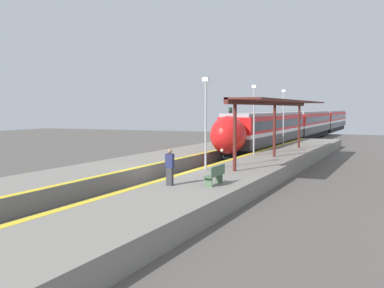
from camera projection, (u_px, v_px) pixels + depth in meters
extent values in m
plane|color=#56514C|center=(164.00, 185.00, 27.59)|extent=(120.00, 120.00, 0.00)
cube|color=slate|center=(153.00, 182.00, 27.87)|extent=(0.08, 90.00, 0.15)
cube|color=slate|center=(175.00, 184.00, 27.29)|extent=(0.08, 90.00, 0.15)
cube|color=black|center=(269.00, 146.00, 48.63)|extent=(2.47, 20.05, 0.74)
cube|color=#38383D|center=(269.00, 138.00, 48.57)|extent=(2.81, 21.79, 0.94)
cube|color=white|center=(269.00, 131.00, 48.52)|extent=(2.82, 21.79, 0.32)
cube|color=red|center=(269.00, 123.00, 48.45)|extent=(2.81, 21.79, 1.43)
cube|color=black|center=(269.00, 123.00, 48.46)|extent=(2.84, 20.05, 0.78)
cube|color=#9E9EA3|center=(269.00, 114.00, 48.39)|extent=(2.53, 21.79, 0.30)
cylinder|color=black|center=(237.00, 154.00, 41.76)|extent=(0.12, 0.88, 0.88)
cylinder|color=black|center=(253.00, 154.00, 41.18)|extent=(0.12, 0.88, 0.88)
cylinder|color=black|center=(245.00, 152.00, 43.77)|extent=(0.12, 0.88, 0.88)
cylinder|color=black|center=(260.00, 152.00, 43.19)|extent=(0.12, 0.88, 0.88)
cylinder|color=black|center=(275.00, 143.00, 54.09)|extent=(0.12, 0.88, 0.88)
cylinder|color=black|center=(288.00, 144.00, 53.51)|extent=(0.12, 0.88, 0.88)
cylinder|color=black|center=(280.00, 142.00, 56.09)|extent=(0.12, 0.88, 0.88)
cylinder|color=black|center=(292.00, 143.00, 55.51)|extent=(0.12, 0.88, 0.88)
ellipsoid|color=red|center=(228.00, 135.00, 37.40)|extent=(2.70, 3.81, 2.96)
ellipsoid|color=black|center=(226.00, 129.00, 36.93)|extent=(1.97, 2.23, 1.51)
sphere|color=#F9F4CC|center=(222.00, 150.00, 36.18)|extent=(0.24, 0.24, 0.24)
cube|color=black|center=(309.00, 135.00, 69.23)|extent=(2.47, 20.05, 0.74)
cube|color=#38383D|center=(309.00, 129.00, 69.17)|extent=(2.81, 21.79, 0.94)
cube|color=white|center=(309.00, 125.00, 69.12)|extent=(2.82, 21.79, 0.32)
cube|color=red|center=(309.00, 118.00, 69.06)|extent=(2.81, 21.79, 1.43)
cube|color=black|center=(309.00, 119.00, 69.07)|extent=(2.84, 20.05, 0.78)
cube|color=#9E9EA3|center=(310.00, 112.00, 69.00)|extent=(2.53, 21.79, 0.30)
cylinder|color=black|center=(292.00, 139.00, 62.37)|extent=(0.12, 0.88, 0.88)
cylinder|color=black|center=(304.00, 139.00, 61.79)|extent=(0.12, 0.88, 0.88)
cylinder|color=black|center=(296.00, 138.00, 64.38)|extent=(0.12, 0.88, 0.88)
cylinder|color=black|center=(307.00, 138.00, 63.80)|extent=(0.12, 0.88, 0.88)
cylinder|color=black|center=(311.00, 134.00, 74.69)|extent=(0.12, 0.88, 0.88)
cylinder|color=black|center=(320.00, 134.00, 74.11)|extent=(0.12, 0.88, 0.88)
cylinder|color=black|center=(313.00, 133.00, 76.70)|extent=(0.12, 0.88, 0.88)
cylinder|color=black|center=(323.00, 133.00, 76.12)|extent=(0.12, 0.88, 0.88)
cube|color=black|center=(331.00, 129.00, 89.84)|extent=(2.47, 20.05, 0.74)
cube|color=#38383D|center=(331.00, 124.00, 89.78)|extent=(2.81, 21.79, 0.94)
cube|color=white|center=(331.00, 121.00, 89.73)|extent=(2.82, 21.79, 0.32)
cube|color=red|center=(331.00, 116.00, 89.67)|extent=(2.81, 21.79, 1.43)
cube|color=black|center=(331.00, 117.00, 89.67)|extent=(2.84, 20.05, 0.78)
cube|color=#9E9EA3|center=(331.00, 112.00, 89.60)|extent=(2.53, 21.79, 0.30)
cylinder|color=black|center=(320.00, 131.00, 82.97)|extent=(0.12, 0.88, 0.88)
cylinder|color=black|center=(329.00, 131.00, 82.39)|extent=(0.12, 0.88, 0.88)
cylinder|color=black|center=(322.00, 131.00, 84.98)|extent=(0.12, 0.88, 0.88)
cylinder|color=black|center=(331.00, 131.00, 84.40)|extent=(0.12, 0.88, 0.88)
cylinder|color=black|center=(331.00, 128.00, 95.30)|extent=(0.12, 0.88, 0.88)
cylinder|color=black|center=(339.00, 128.00, 94.72)|extent=(0.12, 0.88, 0.88)
cylinder|color=black|center=(333.00, 128.00, 97.30)|extent=(0.12, 0.88, 0.88)
cylinder|color=black|center=(340.00, 128.00, 96.72)|extent=(0.12, 0.88, 0.88)
cube|color=gray|center=(227.00, 181.00, 26.01)|extent=(4.48, 64.00, 0.89)
cube|color=yellow|center=(193.00, 171.00, 26.80)|extent=(0.40, 64.00, 0.01)
cube|color=gray|center=(108.00, 173.00, 29.09)|extent=(4.44, 64.00, 0.89)
cube|color=yellow|center=(137.00, 168.00, 28.24)|extent=(0.40, 64.00, 0.01)
cube|color=#4C6B4C|center=(208.00, 182.00, 21.27)|extent=(0.36, 0.06, 0.42)
cube|color=#4C6B4C|center=(219.00, 178.00, 22.45)|extent=(0.36, 0.06, 0.42)
cube|color=#4C6B4C|center=(214.00, 175.00, 21.84)|extent=(0.44, 1.74, 0.03)
cube|color=#4C6B4C|center=(218.00, 170.00, 21.75)|extent=(0.04, 1.74, 0.44)
cube|color=#333338|center=(170.00, 177.00, 21.65)|extent=(0.28, 0.20, 0.80)
cube|color=navy|center=(170.00, 161.00, 21.60)|extent=(0.36, 0.22, 0.64)
sphere|color=#936B4C|center=(170.00, 151.00, 21.56)|extent=(0.22, 0.22, 0.22)
cylinder|color=#59595E|center=(230.00, 136.00, 44.01)|extent=(0.14, 0.14, 3.75)
cube|color=black|center=(230.00, 111.00, 43.85)|extent=(0.28, 0.20, 0.70)
sphere|color=#1ED833|center=(230.00, 110.00, 43.73)|extent=(0.14, 0.14, 0.14)
sphere|color=#330A0A|center=(230.00, 113.00, 43.76)|extent=(0.14, 0.14, 0.14)
cylinder|color=#9E9EA3|center=(206.00, 126.00, 27.05)|extent=(0.12, 0.12, 4.97)
cube|color=silver|center=(206.00, 79.00, 26.86)|extent=(0.36, 0.20, 0.24)
cylinder|color=#9E9EA3|center=(254.00, 122.00, 35.71)|extent=(0.12, 0.12, 4.97)
cube|color=silver|center=(254.00, 86.00, 35.52)|extent=(0.36, 0.20, 0.24)
cylinder|color=#9E9EA3|center=(283.00, 119.00, 44.38)|extent=(0.12, 0.12, 4.97)
cube|color=silver|center=(284.00, 91.00, 44.19)|extent=(0.36, 0.20, 0.24)
cylinder|color=#511E19|center=(235.00, 137.00, 26.49)|extent=(0.20, 0.20, 3.77)
cylinder|color=#511E19|center=(274.00, 131.00, 34.53)|extent=(0.20, 0.20, 3.77)
cylinder|color=#511E19|center=(299.00, 126.00, 42.57)|extent=(0.20, 0.20, 3.77)
cube|color=#511E19|center=(275.00, 103.00, 34.38)|extent=(0.24, 20.64, 0.36)
cube|color=#511E19|center=(287.00, 101.00, 34.01)|extent=(2.00, 20.64, 0.10)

